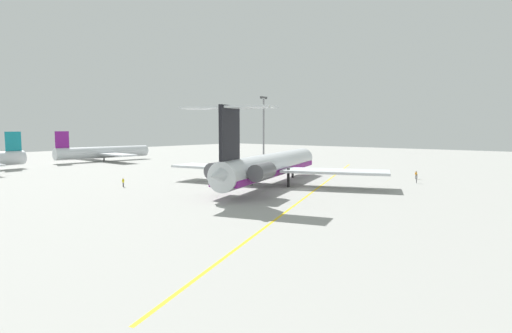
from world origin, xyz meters
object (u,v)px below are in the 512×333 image
object	(u,v)px
main_jetliner	(270,166)
ground_crew_starboard	(212,167)
ground_crew_near_nose	(417,177)
light_mast	(264,123)
ground_crew_near_tail	(416,174)
airliner_mid_left	(106,152)
safety_cone_nose	(373,175)
safety_cone_wingtip	(386,174)
ground_crew_portside	(123,181)

from	to	relation	value
main_jetliner	ground_crew_starboard	xyz separation A→B (m)	(12.94, 28.14, -2.77)
ground_crew_near_nose	ground_crew_starboard	bearing A→B (deg)	-2.76
ground_crew_near_nose	light_mast	xyz separation A→B (m)	(47.16, 74.84, 11.66)
ground_crew_near_nose	ground_crew_near_tail	bearing A→B (deg)	-84.06
airliner_mid_left	safety_cone_nose	bearing A→B (deg)	-76.85
ground_crew_near_tail	ground_crew_starboard	bearing A→B (deg)	-100.36
ground_crew_near_tail	safety_cone_nose	world-z (taller)	ground_crew_near_tail
safety_cone_wingtip	light_mast	distance (m)	75.32
ground_crew_near_nose	ground_crew_near_tail	xyz separation A→B (m)	(6.78, 2.29, -0.07)
airliner_mid_left	ground_crew_portside	distance (m)	66.33
ground_crew_starboard	light_mast	xyz separation A→B (m)	(55.69, 26.46, 11.70)
light_mast	ground_crew_near_nose	bearing A→B (deg)	-122.21
ground_crew_portside	safety_cone_wingtip	size ratio (longest dim) A/B	3.05
main_jetliner	ground_crew_near_tail	world-z (taller)	main_jetliner
ground_crew_starboard	light_mast	bearing A→B (deg)	174.55
ground_crew_near_tail	safety_cone_wingtip	size ratio (longest dim) A/B	3.09
ground_crew_starboard	safety_cone_nose	size ratio (longest dim) A/B	3.18
main_jetliner	airliner_mid_left	distance (m)	79.75
main_jetliner	ground_crew_near_nose	xyz separation A→B (m)	(21.47, -20.25, -2.73)
light_mast	ground_crew_starboard	bearing A→B (deg)	-154.59
ground_crew_starboard	safety_cone_nose	xyz separation A→B (m)	(15.03, -36.49, -0.83)
ground_crew_near_tail	airliner_mid_left	bearing A→B (deg)	-110.44
ground_crew_near_nose	ground_crew_portside	distance (m)	56.73
ground_crew_near_nose	ground_crew_near_tail	distance (m)	7.16
ground_crew_starboard	safety_cone_nose	world-z (taller)	ground_crew_starboard
main_jetliner	safety_cone_wingtip	bearing A→B (deg)	-33.92
main_jetliner	light_mast	world-z (taller)	light_mast
airliner_mid_left	safety_cone_wingtip	bearing A→B (deg)	-74.62
ground_crew_starboard	safety_cone_wingtip	xyz separation A→B (m)	(18.84, -38.04, -0.83)
safety_cone_wingtip	ground_crew_near_tail	bearing A→B (deg)	-113.65
ground_crew_portside	ground_crew_starboard	size ratio (longest dim) A/B	0.96
ground_crew_starboard	safety_cone_wingtip	size ratio (longest dim) A/B	3.18
ground_crew_near_tail	ground_crew_portside	bearing A→B (deg)	-68.49
ground_crew_near_nose	ground_crew_starboard	xyz separation A→B (m)	(-8.53, 48.39, -0.04)
airliner_mid_left	safety_cone_wingtip	size ratio (longest dim) A/B	60.31
main_jetliner	safety_cone_nose	xyz separation A→B (m)	(27.97, -8.35, -3.61)
ground_crew_near_tail	ground_crew_starboard	xyz separation A→B (m)	(-15.31, 46.09, 0.03)
ground_crew_starboard	main_jetliner	bearing A→B (deg)	34.45
ground_crew_starboard	safety_cone_nose	distance (m)	39.47
light_mast	ground_crew_portside	bearing A→B (deg)	-158.52
airliner_mid_left	ground_crew_portside	world-z (taller)	airliner_mid_left
main_jetliner	ground_crew_near_tail	size ratio (longest dim) A/B	28.18
ground_crew_near_tail	safety_cone_wingtip	world-z (taller)	ground_crew_near_tail
ground_crew_near_nose	light_mast	size ratio (longest dim) A/B	0.08
ground_crew_portside	ground_crew_starboard	xyz separation A→B (m)	(30.93, 7.63, 0.04)
main_jetliner	ground_crew_portside	world-z (taller)	main_jetliner
main_jetliner	safety_cone_nose	size ratio (longest dim) A/B	87.00
airliner_mid_left	ground_crew_near_nose	distance (m)	99.00
ground_crew_portside	safety_cone_nose	size ratio (longest dim) A/B	3.05
ground_crew_near_tail	ground_crew_starboard	size ratio (longest dim) A/B	0.97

